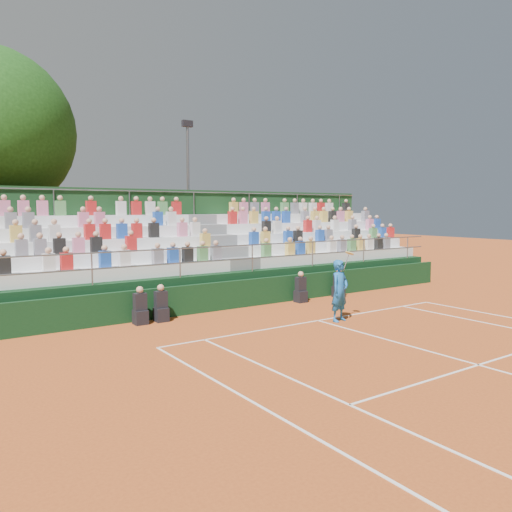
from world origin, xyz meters
TOP-DOWN VIEW (x-y plane):
  - ground at (0.00, 0.00)m, footprint 90.00×90.00m
  - courtside_wall at (0.00, 3.20)m, footprint 20.00×0.15m
  - line_officials at (-0.99, 2.75)m, footprint 8.79×0.40m
  - grandstand at (0.00, 6.44)m, footprint 20.00×5.20m
  - tennis_player at (0.53, -0.42)m, footprint 0.93×0.60m
  - floodlight_mast at (2.29, 13.52)m, footprint 0.60×0.25m

SIDE VIEW (x-z plane):
  - ground at x=0.00m, z-range 0.00..0.00m
  - line_officials at x=-0.99m, z-range -0.12..1.07m
  - courtside_wall at x=0.00m, z-range 0.00..1.00m
  - tennis_player at x=0.53m, z-range -0.13..2.09m
  - grandstand at x=0.00m, z-range -1.11..3.29m
  - floodlight_mast at x=2.29m, z-range 0.68..9.08m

